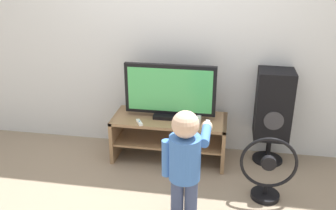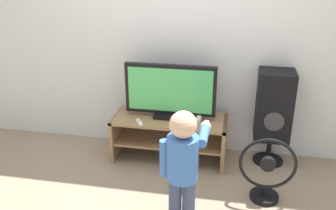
% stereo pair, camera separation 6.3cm
% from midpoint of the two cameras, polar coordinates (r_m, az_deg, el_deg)
% --- Properties ---
extents(ground_plane, '(16.00, 16.00, 0.00)m').
position_cam_midpoint_polar(ground_plane, '(3.81, 0.07, -9.76)').
color(ground_plane, gray).
extents(wall_back, '(10.00, 0.06, 2.60)m').
position_cam_midpoint_polar(wall_back, '(3.84, 1.67, 11.51)').
color(wall_back, silver).
rests_on(wall_back, ground_plane).
extents(tv_stand, '(1.16, 0.48, 0.46)m').
position_cam_midpoint_polar(tv_stand, '(3.86, 0.74, -4.03)').
color(tv_stand, '#93704C').
rests_on(tv_stand, ground_plane).
extents(television, '(0.91, 0.20, 0.55)m').
position_cam_midpoint_polar(television, '(3.71, 0.83, 2.00)').
color(television, black).
rests_on(television, tv_stand).
extents(game_console, '(0.04, 0.16, 0.05)m').
position_cam_midpoint_polar(game_console, '(3.73, 5.22, -2.11)').
color(game_console, white).
rests_on(game_console, tv_stand).
extents(remote_primary, '(0.09, 0.13, 0.03)m').
position_cam_midpoint_polar(remote_primary, '(3.69, -3.91, -2.62)').
color(remote_primary, white).
rests_on(remote_primary, tv_stand).
extents(child, '(0.36, 0.53, 0.96)m').
position_cam_midpoint_polar(child, '(2.88, 2.96, -8.13)').
color(child, '#3F4C72').
rests_on(child, ground_plane).
extents(speaker_tower, '(0.34, 0.32, 0.98)m').
position_cam_midpoint_polar(speaker_tower, '(3.82, 16.28, -0.33)').
color(speaker_tower, black).
rests_on(speaker_tower, ground_plane).
extents(floor_fan, '(0.49, 0.25, 0.59)m').
position_cam_midpoint_polar(floor_fan, '(3.38, 15.34, -9.91)').
color(floor_fan, black).
rests_on(floor_fan, ground_plane).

